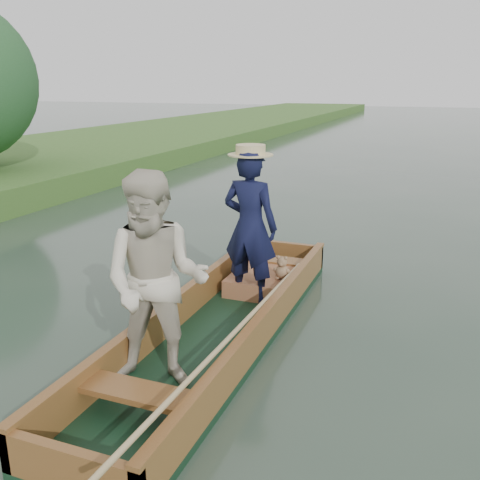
% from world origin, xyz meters
% --- Properties ---
extents(ground, '(120.00, 120.00, 0.00)m').
position_xyz_m(ground, '(0.00, 0.00, 0.00)').
color(ground, '#283D30').
rests_on(ground, ground).
extents(trees_far, '(22.20, 12.13, 4.59)m').
position_xyz_m(trees_far, '(-1.45, 8.27, 2.59)').
color(trees_far, '#47331E').
rests_on(trees_far, ground).
extents(punt, '(1.21, 5.31, 1.98)m').
position_xyz_m(punt, '(-0.04, -0.20, 0.73)').
color(punt, black).
rests_on(punt, ground).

